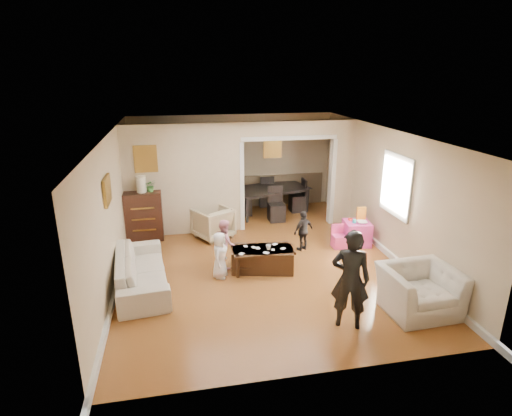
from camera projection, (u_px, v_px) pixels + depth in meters
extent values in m
plane|color=#A8642B|center=(258.00, 259.00, 8.61)|extent=(7.00, 7.00, 0.00)
cube|color=#C7B691|center=(185.00, 180.00, 9.62)|extent=(2.75, 0.18, 2.60)
cube|color=#C7B691|center=(341.00, 172.00, 10.33)|extent=(0.55, 0.18, 2.60)
cube|color=#C7B691|center=(289.00, 128.00, 9.72)|extent=(2.22, 0.18, 0.35)
cube|color=white|center=(397.00, 185.00, 8.25)|extent=(0.03, 0.95, 1.10)
cube|color=brown|center=(146.00, 159.00, 9.21)|extent=(0.45, 0.03, 0.55)
cube|color=brown|center=(107.00, 190.00, 6.99)|extent=(0.03, 0.55, 0.40)
cube|color=brown|center=(272.00, 147.00, 11.48)|extent=(0.45, 0.03, 0.55)
imported|color=beige|center=(141.00, 270.00, 7.44)|extent=(1.06, 2.23, 0.63)
imported|color=tan|center=(213.00, 223.00, 9.62)|extent=(1.06, 1.07, 0.72)
imported|color=beige|center=(419.00, 290.00, 6.66)|extent=(1.18, 1.04, 0.74)
cube|color=#32170F|center=(144.00, 216.00, 9.47)|extent=(0.82, 0.46, 1.13)
cylinder|color=beige|center=(141.00, 184.00, 9.23)|extent=(0.22, 0.22, 0.36)
imported|color=#427F38|center=(151.00, 186.00, 9.28)|extent=(0.25, 0.22, 0.28)
cube|color=#392312|center=(263.00, 259.00, 8.10)|extent=(1.27, 0.83, 0.44)
imported|color=silver|center=(268.00, 247.00, 7.99)|extent=(0.12, 0.12, 0.09)
cube|color=#D83899|center=(357.00, 233.00, 9.28)|extent=(0.62, 0.62, 0.53)
cube|color=yellow|center=(361.00, 214.00, 9.26)|extent=(0.21, 0.09, 0.30)
cylinder|color=#24B3B7|center=(354.00, 221.00, 9.12)|extent=(0.08, 0.08, 0.08)
cube|color=red|center=(350.00, 219.00, 9.27)|extent=(0.09, 0.08, 0.05)
imported|color=white|center=(362.00, 222.00, 9.08)|extent=(0.25, 0.25, 0.05)
imported|color=black|center=(271.00, 200.00, 11.29)|extent=(2.21, 1.57, 0.70)
imported|color=black|center=(350.00, 279.00, 6.14)|extent=(0.68, 0.58, 1.57)
imported|color=white|center=(220.00, 255.00, 7.73)|extent=(0.43, 0.51, 0.89)
imported|color=pink|center=(225.00, 243.00, 8.17)|extent=(0.43, 0.52, 0.97)
imported|color=black|center=(303.00, 231.00, 8.92)|extent=(0.56, 0.43, 0.89)
cube|color=white|center=(275.00, 244.00, 8.24)|extent=(0.13, 0.12, 0.00)
cube|color=white|center=(258.00, 248.00, 8.06)|extent=(0.09, 0.11, 0.00)
cube|color=white|center=(242.00, 254.00, 7.81)|extent=(0.13, 0.13, 0.00)
cube|color=white|center=(254.00, 247.00, 8.09)|extent=(0.10, 0.11, 0.00)
cube|color=white|center=(273.00, 250.00, 7.98)|extent=(0.08, 0.09, 0.00)
cube|color=white|center=(266.00, 253.00, 7.85)|extent=(0.14, 0.14, 0.00)
cube|color=white|center=(283.00, 248.00, 8.04)|extent=(0.12, 0.12, 0.00)
cube|color=white|center=(246.00, 246.00, 8.14)|extent=(0.07, 0.09, 0.00)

